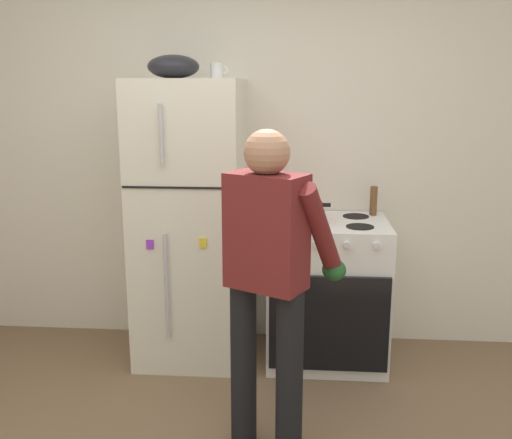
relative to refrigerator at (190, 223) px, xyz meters
name	(u,v)px	position (x,y,z in m)	size (l,w,h in m)	color
kitchen_wall_back	(253,149)	(0.38, 0.38, 0.44)	(6.00, 0.10, 2.70)	silver
refrigerator	(190,223)	(0.00, 0.00, 0.00)	(0.68, 0.72, 1.82)	silver
stove_range	(327,292)	(0.89, -0.01, -0.44)	(0.76, 0.67, 0.94)	white
person_cook	(270,267)	(0.57, -1.02, 0.04)	(0.62, 0.64, 1.60)	black
red_pot	(304,212)	(0.73, -0.05, 0.10)	(0.33, 0.23, 0.13)	red
coffee_mug	(217,71)	(0.18, 0.05, 0.96)	(0.11, 0.08, 0.10)	silver
pepper_mill	(374,200)	(1.19, 0.20, 0.13)	(0.05, 0.05, 0.19)	brown
mixing_bowl	(173,67)	(-0.08, 0.00, 0.98)	(0.32, 0.32, 0.14)	black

